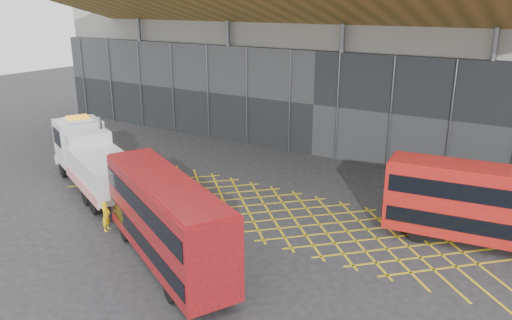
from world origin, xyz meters
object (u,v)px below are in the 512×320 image
Objects in this scene: recovery_truck at (94,160)px; worker at (106,216)px; bus_second at (491,204)px; bus_towed at (166,217)px.

recovery_truck is 6.54m from worker.
worker is at bearing -160.05° from bus_second.
recovery_truck is 1.17× the size of bus_second.
worker is (5.18, -3.81, -1.16)m from recovery_truck.
worker is (-5.09, 0.92, -1.49)m from bus_towed.
bus_towed is (10.28, -4.73, 0.33)m from recovery_truck.
worker is at bearing -162.98° from bus_towed.
bus_towed is 15.45m from bus_second.
bus_second is (22.35, 4.90, 0.26)m from recovery_truck.
bus_towed is 1.00× the size of bus_second.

